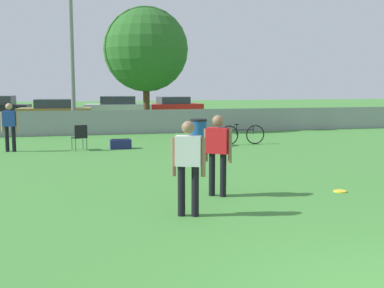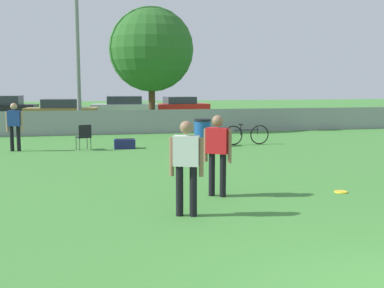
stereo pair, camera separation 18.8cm
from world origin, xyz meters
name	(u,v)px [view 1 (the left image)]	position (x,y,z in m)	size (l,w,h in m)	color
fence_backline	(156,122)	(0.00, 18.00, 0.55)	(26.49, 0.07, 1.21)	gray
light_pole	(70,3)	(-3.70, 19.27, 5.93)	(0.90, 0.36, 10.28)	gray
tree_near_pole	(146,50)	(-0.23, 19.53, 3.92)	(4.08, 4.08, 5.97)	#4C331E
player_receiver_white	(188,161)	(-1.65, 4.05, 0.98)	(0.57, 0.36, 1.67)	black
player_thrower_red	(218,149)	(-0.74, 5.37, 0.98)	(0.50, 0.43, 1.67)	black
spectator_in_blue	(10,124)	(-5.74, 13.20, 0.95)	(0.57, 0.30, 1.64)	black
frisbee_disc	(340,191)	(1.92, 5.14, 0.01)	(0.28, 0.28, 0.03)	yellow
folding_chair_sideline	(80,136)	(-3.45, 12.98, 0.51)	(0.56, 0.56, 0.89)	#333338
bicycle_sideline	(242,135)	(2.52, 13.21, 0.38)	(1.78, 0.44, 0.79)	black
trash_bin	(198,132)	(0.81, 13.20, 0.50)	(0.62, 0.62, 1.00)	#194C99
gear_bag_sideline	(121,144)	(-2.05, 13.09, 0.17)	(0.73, 0.40, 0.35)	navy
parked_car_tan	(55,111)	(-4.83, 25.54, 0.67)	(4.31, 2.15, 1.39)	black
parked_car_silver	(118,107)	(-0.86, 28.81, 0.70)	(4.59, 2.23, 1.45)	black
parked_car_red	(173,106)	(3.07, 29.70, 0.67)	(4.16, 2.22, 1.37)	black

